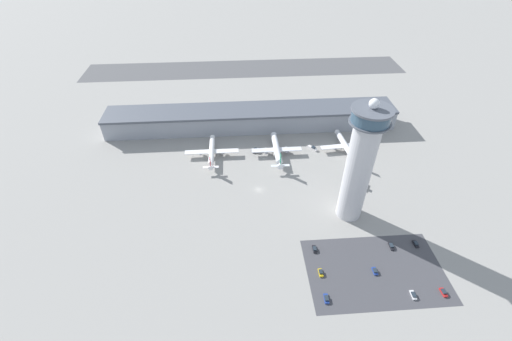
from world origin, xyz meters
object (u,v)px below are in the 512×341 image
at_px(airplane_gate_alpha, 212,152).
at_px(car_silver_sedan, 321,273).
at_px(airplane_gate_bravo, 277,150).
at_px(car_red_hatchback, 416,244).
at_px(car_white_wagon, 375,271).
at_px(car_blue_compact, 443,292).
at_px(control_tower, 360,163).
at_px(car_yellow_taxi, 326,299).
at_px(car_maroon_suv, 413,295).
at_px(airplane_gate_charlie, 345,146).
at_px(service_truck_catering, 313,148).
at_px(car_navy_sedan, 391,246).
at_px(service_truck_baggage, 256,150).
at_px(car_green_van, 315,249).
at_px(service_truck_fuel, 364,186).

relative_size(airplane_gate_alpha, car_silver_sedan, 8.41).
height_order(airplane_gate_bravo, car_red_hatchback, airplane_gate_bravo).
height_order(car_white_wagon, car_blue_compact, car_blue_compact).
relative_size(car_red_hatchback, car_white_wagon, 1.09).
xyz_separation_m(control_tower, car_yellow_taxi, (-23.74, -50.14, -34.40)).
distance_m(control_tower, car_yellow_taxi, 65.28).
xyz_separation_m(car_white_wagon, car_yellow_taxi, (-25.79, -12.16, -0.00)).
distance_m(car_red_hatchback, car_blue_compact, 26.88).
height_order(car_silver_sedan, car_maroon_suv, car_silver_sedan).
bearing_deg(airplane_gate_charlie, car_white_wagon, -97.23).
relative_size(service_truck_catering, car_red_hatchback, 1.64).
bearing_deg(airplane_gate_alpha, car_navy_sedan, -41.87).
height_order(control_tower, car_blue_compact, control_tower).
height_order(car_red_hatchback, car_silver_sedan, car_red_hatchback).
xyz_separation_m(car_maroon_suv, car_yellow_taxi, (-38.41, 0.98, 0.04)).
relative_size(service_truck_baggage, car_navy_sedan, 1.44).
xyz_separation_m(service_truck_catering, car_silver_sedan, (-16.05, -98.33, -0.23)).
height_order(control_tower, car_maroon_suv, control_tower).
relative_size(airplane_gate_charlie, car_green_van, 8.05).
xyz_separation_m(car_red_hatchback, car_green_van, (-51.28, 0.45, -0.07)).
bearing_deg(car_navy_sedan, airplane_gate_alpha, 138.13).
height_order(car_navy_sedan, car_maroon_suv, car_navy_sedan).
bearing_deg(car_maroon_suv, car_silver_sedan, 159.71).
bearing_deg(airplane_gate_charlie, service_truck_fuel, -88.43).
bearing_deg(car_green_van, car_navy_sedan, -1.32).
distance_m(airplane_gate_charlie, car_blue_compact, 109.76).
xyz_separation_m(service_truck_fuel, service_truck_baggage, (-61.52, 41.01, -0.10)).
height_order(airplane_gate_bravo, airplane_gate_charlie, airplane_gate_bravo).
height_order(service_truck_baggage, car_yellow_taxi, service_truck_baggage).
xyz_separation_m(airplane_gate_alpha, car_red_hatchback, (104.07, -81.43, -3.55)).
bearing_deg(car_green_van, airplane_gate_bravo, 96.80).
height_order(airplane_gate_charlie, service_truck_baggage, airplane_gate_charlie).
xyz_separation_m(service_truck_baggage, car_silver_sedan, (22.87, -98.19, -0.40)).
distance_m(car_blue_compact, car_yellow_taxi, 52.26).
relative_size(service_truck_catering, car_white_wagon, 1.79).
relative_size(control_tower, airplane_gate_bravo, 1.87).
bearing_deg(car_red_hatchback, car_blue_compact, -88.59).
height_order(service_truck_catering, car_silver_sedan, service_truck_catering).
height_order(service_truck_fuel, car_navy_sedan, service_truck_fuel).
height_order(car_red_hatchback, car_yellow_taxi, car_red_hatchback).
bearing_deg(airplane_gate_charlie, car_maroon_suv, -89.76).
bearing_deg(airplane_gate_alpha, service_truck_fuel, -22.22).
height_order(car_maroon_suv, car_yellow_taxi, car_yellow_taxi).
height_order(car_white_wagon, car_navy_sedan, car_white_wagon).
bearing_deg(service_truck_baggage, car_maroon_suv, -61.51).
xyz_separation_m(airplane_gate_charlie, service_truck_baggage, (-60.48, 3.18, -3.01)).
bearing_deg(service_truck_catering, service_truck_fuel, -61.22).
relative_size(service_truck_catering, car_maroon_suv, 1.62).
height_order(service_truck_fuel, car_maroon_suv, service_truck_fuel).
xyz_separation_m(airplane_gate_bravo, car_navy_sedan, (48.06, -80.54, -3.96)).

